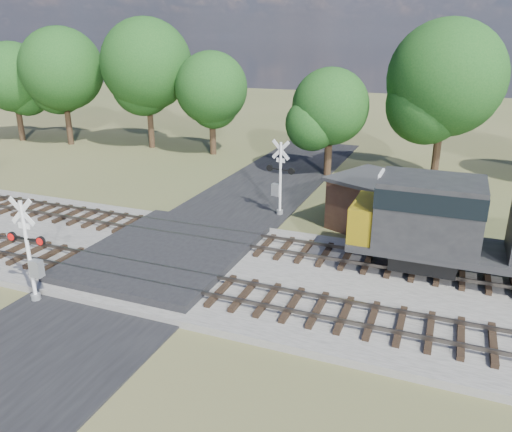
% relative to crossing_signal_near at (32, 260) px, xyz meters
% --- Properties ---
extents(ground, '(160.00, 160.00, 0.00)m').
position_rel_crossing_signal_near_xyz_m(ground, '(2.74, 4.88, -1.82)').
color(ground, '#46522B').
rests_on(ground, ground).
extents(ballast_bed, '(140.00, 10.00, 0.30)m').
position_rel_crossing_signal_near_xyz_m(ballast_bed, '(12.74, 5.38, -1.67)').
color(ballast_bed, gray).
rests_on(ballast_bed, ground).
extents(road, '(7.00, 60.00, 0.08)m').
position_rel_crossing_signal_near_xyz_m(road, '(2.74, 4.88, -1.78)').
color(road, black).
rests_on(road, ground).
extents(crossing_panel, '(7.00, 9.00, 0.62)m').
position_rel_crossing_signal_near_xyz_m(crossing_panel, '(2.74, 5.38, -1.50)').
color(crossing_panel, '#262628').
rests_on(crossing_panel, ground).
extents(track_near, '(140.00, 2.60, 0.33)m').
position_rel_crossing_signal_near_xyz_m(track_near, '(5.86, 2.88, -1.40)').
color(track_near, black).
rests_on(track_near, ballast_bed).
extents(track_far, '(140.00, 2.60, 0.33)m').
position_rel_crossing_signal_near_xyz_m(track_far, '(5.86, 7.88, -1.40)').
color(track_far, black).
rests_on(track_far, ballast_bed).
extents(crossing_signal_near, '(1.76, 0.38, 4.37)m').
position_rel_crossing_signal_near_xyz_m(crossing_signal_near, '(0.00, 0.00, 0.00)').
color(crossing_signal_near, silver).
rests_on(crossing_signal_near, ground).
extents(crossing_signal_far, '(1.81, 0.47, 4.52)m').
position_rel_crossing_signal_near_xyz_m(crossing_signal_far, '(5.53, 13.31, 0.06)').
color(crossing_signal_far, silver).
rests_on(crossing_signal_far, ground).
extents(equipment_shed, '(5.68, 5.68, 2.92)m').
position_rel_crossing_signal_near_xyz_m(equipment_shed, '(11.17, 13.18, -0.34)').
color(equipment_shed, '#47291E').
rests_on(equipment_shed, ground).
extents(treeline, '(79.88, 11.00, 11.76)m').
position_rel_crossing_signal_near_xyz_m(treeline, '(7.97, 25.87, 4.89)').
color(treeline, black).
rests_on(treeline, ground).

